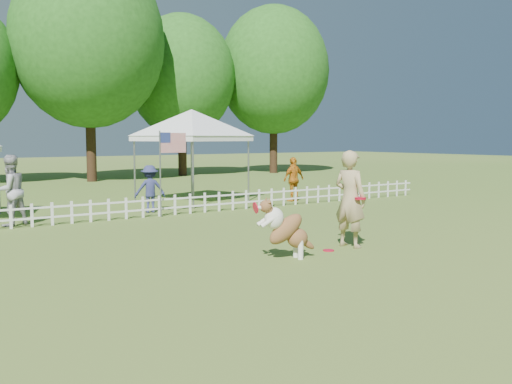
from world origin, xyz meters
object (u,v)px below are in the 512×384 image
flag_pole (160,174)px  spectator_b (150,189)px  frisbee_on_turf (328,250)px  canopy_tent_right (192,157)px  handler (350,199)px  dog (287,229)px  spectator_a (10,191)px  spectator_c (294,179)px

flag_pole → spectator_b: 1.22m
frisbee_on_turf → canopy_tent_right: bearing=78.1°
handler → frisbee_on_turf: 1.18m
spectator_b → flag_pole: bearing=95.2°
spectator_b → frisbee_on_turf: bearing=107.4°
frisbee_on_turf → flag_pole: flag_pole is taller
frisbee_on_turf → spectator_b: bearing=93.7°
spectator_b → dog: bearing=98.6°
dog → spectator_b: spectator_b is taller
spectator_a → spectator_c: size_ratio=1.16×
dog → spectator_a: spectator_a is taller
handler → frisbee_on_turf: bearing=85.8°
frisbee_on_turf → spectator_c: bearing=56.1°
canopy_tent_right → spectator_b: canopy_tent_right is taller
flag_pole → spectator_c: (5.65, 1.05, -0.44)m
handler → frisbee_on_turf: (-0.64, -0.07, -0.99)m
dog → handler: bearing=19.2°
canopy_tent_right → flag_pole: 3.97m
frisbee_on_turf → spectator_b: 7.54m
handler → canopy_tent_right: canopy_tent_right is taller
dog → spectator_c: bearing=63.0°
handler → spectator_b: 7.51m
handler → dog: size_ratio=1.75×
handler → spectator_a: (-5.15, 7.00, -0.09)m
spectator_c → dog: bearing=45.2°
canopy_tent_right → frisbee_on_turf: bearing=-119.4°
frisbee_on_turf → spectator_a: 8.44m
spectator_b → spectator_c: size_ratio=0.91×
spectator_b → spectator_c: bearing=-166.8°
flag_pole → spectator_a: bearing=162.7°
canopy_tent_right → dog: bearing=-125.8°
frisbee_on_turf → handler: bearing=6.5°
dog → frisbee_on_turf: bearing=19.5°
handler → flag_pole: size_ratio=0.81×
dog → canopy_tent_right: 10.06m
spectator_c → flag_pole: bearing=4.9°
canopy_tent_right → flag_pole: (-2.61, -2.96, -0.36)m
canopy_tent_right → flag_pole: bearing=-148.9°
spectator_a → frisbee_on_turf: bearing=102.2°
canopy_tent_right → flag_pole: size_ratio=1.29×
frisbee_on_turf → canopy_tent_right: size_ratio=0.07×
frisbee_on_turf → spectator_c: spectator_c is taller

